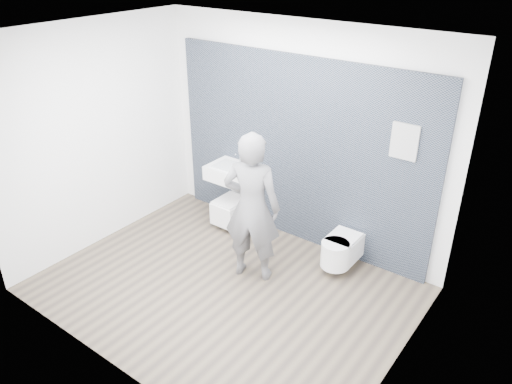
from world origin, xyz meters
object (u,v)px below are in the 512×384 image
Objects in this scene: toilet_rounded at (340,250)px; washbasin at (232,173)px; toilet_square at (232,208)px; visitor at (252,208)px.

washbasin is at bearing 177.93° from toilet_rounded.
toilet_square is 1.18× the size of toilet_rounded.
toilet_square is at bearing -90.00° from washbasin.
washbasin reaches higher than toilet_rounded.
toilet_square is 1.35m from visitor.
toilet_rounded is 1.23m from visitor.
visitor reaches higher than toilet_rounded.
toilet_rounded is at bearing -2.07° from washbasin.
visitor is at bearing -39.62° from toilet_square.
toilet_square reaches higher than toilet_rounded.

